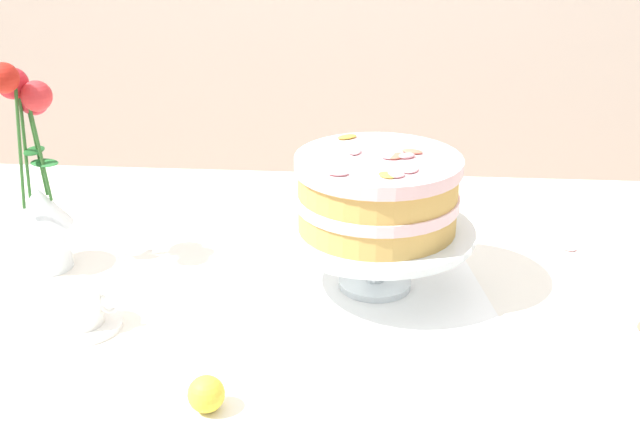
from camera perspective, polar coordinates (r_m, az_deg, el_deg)
name	(u,v)px	position (r m, az deg, el deg)	size (l,w,h in m)	color
dining_table	(284,340)	(1.25, -2.64, -9.09)	(1.40, 1.00, 0.74)	white
linen_napkin	(375,288)	(1.21, 3.95, -5.35)	(0.32, 0.32, 0.00)	white
cake_stand	(376,239)	(1.17, 4.05, -1.84)	(0.29, 0.29, 0.10)	silver
layer_cake	(378,193)	(1.14, 4.16, 1.45)	(0.24, 0.24, 0.12)	tan
flower_vase	(37,189)	(1.29, -19.67, 1.64)	(0.10, 0.11, 0.34)	silver
teacup	(80,310)	(1.15, -16.85, -6.63)	(0.12, 0.11, 0.06)	white
fallen_rose	(205,396)	(0.95, -8.28, -12.85)	(0.13, 0.12, 0.04)	#2D6028
loose_petal_0	(568,248)	(1.39, 17.41, -2.37)	(0.03, 0.02, 0.00)	pink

